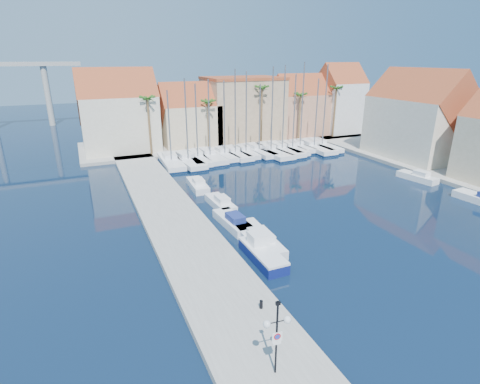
# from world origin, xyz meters

# --- Properties ---
(ground) EXTENTS (260.00, 260.00, 0.00)m
(ground) POSITION_xyz_m (0.00, 0.00, 0.00)
(ground) COLOR black
(ground) RESTS_ON ground
(quay_west) EXTENTS (6.00, 77.00, 0.50)m
(quay_west) POSITION_xyz_m (-9.00, 13.50, 0.25)
(quay_west) COLOR gray
(quay_west) RESTS_ON ground
(shore_north) EXTENTS (54.00, 16.00, 0.50)m
(shore_north) POSITION_xyz_m (10.00, 48.00, 0.25)
(shore_north) COLOR gray
(shore_north) RESTS_ON ground
(shore_east) EXTENTS (12.00, 60.00, 0.50)m
(shore_east) POSITION_xyz_m (32.00, 15.00, 0.25)
(shore_east) COLOR gray
(shore_east) RESTS_ON ground
(lamp_post) EXTENTS (1.44, 0.49, 4.25)m
(lamp_post) POSITION_xyz_m (-9.04, -5.91, 3.29)
(lamp_post) COLOR black
(lamp_post) RESTS_ON quay_west
(bollard) EXTENTS (0.22, 0.22, 0.54)m
(bollard) POSITION_xyz_m (-7.41, -1.05, 0.77)
(bollard) COLOR black
(bollard) RESTS_ON quay_west
(fishing_boat) EXTENTS (1.85, 5.52, 1.93)m
(fishing_boat) POSITION_xyz_m (-4.27, 5.11, 0.64)
(fishing_boat) COLOR navy
(fishing_boat) RESTS_ON ground
(motorboat_west_0) EXTENTS (2.60, 7.36, 1.40)m
(motorboat_west_0) POSITION_xyz_m (-3.34, 7.73, 0.51)
(motorboat_west_0) COLOR white
(motorboat_west_0) RESTS_ON ground
(motorboat_west_1) EXTENTS (2.19, 5.86, 1.40)m
(motorboat_west_1) POSITION_xyz_m (-3.96, 11.93, 0.51)
(motorboat_west_1) COLOR white
(motorboat_west_1) RESTS_ON ground
(motorboat_west_2) EXTENTS (1.91, 5.40, 1.40)m
(motorboat_west_2) POSITION_xyz_m (-3.36, 16.93, 0.51)
(motorboat_west_2) COLOR white
(motorboat_west_2) RESTS_ON ground
(motorboat_west_3) EXTENTS (2.08, 5.58, 1.40)m
(motorboat_west_3) POSITION_xyz_m (-3.79, 23.88, 0.51)
(motorboat_west_3) COLOR white
(motorboat_west_3) RESTS_ON ground
(motorboat_east_1) EXTENTS (2.48, 5.44, 1.40)m
(motorboat_east_1) POSITION_xyz_m (24.01, 15.39, 0.51)
(motorboat_east_1) COLOR white
(motorboat_east_1) RESTS_ON ground
(sailboat_0) EXTENTS (3.18, 10.30, 11.10)m
(sailboat_0) POSITION_xyz_m (-4.30, 35.86, 0.56)
(sailboat_0) COLOR white
(sailboat_0) RESTS_ON ground
(sailboat_1) EXTENTS (3.51, 10.69, 12.67)m
(sailboat_1) POSITION_xyz_m (-1.89, 35.46, 0.58)
(sailboat_1) COLOR white
(sailboat_1) RESTS_ON ground
(sailboat_2) EXTENTS (3.09, 9.82, 11.84)m
(sailboat_2) POSITION_xyz_m (-0.08, 36.11, 0.58)
(sailboat_2) COLOR white
(sailboat_2) RESTS_ON ground
(sailboat_3) EXTENTS (3.09, 10.14, 12.41)m
(sailboat_3) POSITION_xyz_m (2.02, 36.54, 0.58)
(sailboat_3) COLOR white
(sailboat_3) RESTS_ON ground
(sailboat_4) EXTENTS (2.59, 8.56, 12.14)m
(sailboat_4) POSITION_xyz_m (4.52, 36.45, 0.61)
(sailboat_4) COLOR white
(sailboat_4) RESTS_ON ground
(sailboat_5) EXTENTS (3.26, 9.72, 13.80)m
(sailboat_5) POSITION_xyz_m (6.31, 36.46, 0.61)
(sailboat_5) COLOR white
(sailboat_5) RESTS_ON ground
(sailboat_6) EXTENTS (2.44, 8.34, 13.42)m
(sailboat_6) POSITION_xyz_m (8.27, 36.43, 0.64)
(sailboat_6) COLOR white
(sailboat_6) RESTS_ON ground
(sailboat_7) EXTENTS (3.12, 9.92, 11.47)m
(sailboat_7) POSITION_xyz_m (10.69, 36.65, 0.57)
(sailboat_7) COLOR white
(sailboat_7) RESTS_ON ground
(sailboat_8) EXTENTS (3.84, 11.77, 14.12)m
(sailboat_8) POSITION_xyz_m (12.36, 35.71, 0.58)
(sailboat_8) COLOR white
(sailboat_8) RESTS_ON ground
(sailboat_9) EXTENTS (3.86, 11.42, 14.31)m
(sailboat_9) POSITION_xyz_m (14.70, 36.08, 0.59)
(sailboat_9) COLOR white
(sailboat_9) RESTS_ON ground
(sailboat_10) EXTENTS (3.25, 9.64, 12.94)m
(sailboat_10) POSITION_xyz_m (16.82, 35.97, 0.60)
(sailboat_10) COLOR white
(sailboat_10) RESTS_ON ground
(sailboat_11) EXTENTS (2.19, 8.20, 14.73)m
(sailboat_11) POSITION_xyz_m (18.67, 36.51, 0.67)
(sailboat_11) COLOR white
(sailboat_11) RESTS_ON ground
(sailboat_12) EXTENTS (2.96, 11.19, 12.17)m
(sailboat_12) POSITION_xyz_m (20.85, 35.58, 0.57)
(sailboat_12) COLOR white
(sailboat_12) RESTS_ON ground
(sailboat_13) EXTENTS (3.20, 10.65, 14.40)m
(sailboat_13) POSITION_xyz_m (22.79, 35.92, 0.60)
(sailboat_13) COLOR white
(sailboat_13) RESTS_ON ground
(building_0) EXTENTS (12.30, 9.00, 13.50)m
(building_0) POSITION_xyz_m (-10.00, 47.00, 6.52)
(building_0) COLOR beige
(building_0) RESTS_ON shore_north
(building_1) EXTENTS (10.30, 8.00, 11.00)m
(building_1) POSITION_xyz_m (2.00, 47.00, 5.30)
(building_1) COLOR #C3AF89
(building_1) RESTS_ON shore_north
(building_2) EXTENTS (14.20, 10.20, 11.50)m
(building_2) POSITION_xyz_m (13.00, 48.00, 6.26)
(building_2) COLOR tan
(building_2) RESTS_ON shore_north
(building_3) EXTENTS (10.30, 8.00, 12.00)m
(building_3) POSITION_xyz_m (25.00, 47.00, 5.86)
(building_3) COLOR tan
(building_3) RESTS_ON shore_north
(building_4) EXTENTS (8.30, 8.00, 14.00)m
(building_4) POSITION_xyz_m (34.00, 46.00, 6.97)
(building_4) COLOR silver
(building_4) RESTS_ON shore_north
(building_6) EXTENTS (9.00, 14.30, 13.50)m
(building_6) POSITION_xyz_m (32.00, 24.00, 6.52)
(building_6) COLOR beige
(building_6) RESTS_ON shore_east
(palm_0) EXTENTS (2.60, 2.60, 10.15)m
(palm_0) POSITION_xyz_m (-6.00, 42.00, 9.08)
(palm_0) COLOR brown
(palm_0) RESTS_ON shore_north
(palm_1) EXTENTS (2.60, 2.60, 9.15)m
(palm_1) POSITION_xyz_m (4.00, 42.00, 8.14)
(palm_1) COLOR brown
(palm_1) RESTS_ON shore_north
(palm_2) EXTENTS (2.60, 2.60, 11.15)m
(palm_2) POSITION_xyz_m (14.00, 42.00, 10.02)
(palm_2) COLOR brown
(palm_2) RESTS_ON shore_north
(palm_3) EXTENTS (2.60, 2.60, 9.65)m
(palm_3) POSITION_xyz_m (22.00, 42.00, 8.61)
(palm_3) COLOR brown
(palm_3) RESTS_ON shore_north
(palm_4) EXTENTS (2.60, 2.60, 10.65)m
(palm_4) POSITION_xyz_m (30.00, 42.00, 9.55)
(palm_4) COLOR brown
(palm_4) RESTS_ON shore_north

